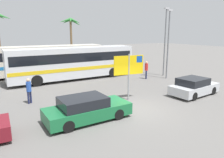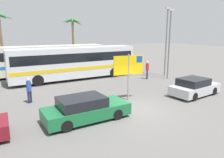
{
  "view_description": "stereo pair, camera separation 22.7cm",
  "coord_description": "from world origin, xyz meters",
  "px_view_note": "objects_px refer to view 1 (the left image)",
  "views": [
    {
      "loc": [
        -7.35,
        -9.65,
        4.63
      ],
      "look_at": [
        0.24,
        3.19,
        1.3
      ],
      "focal_mm": 33.68,
      "sensor_mm": 36.0,
      "label": 1
    },
    {
      "loc": [
        -7.15,
        -9.76,
        4.63
      ],
      "look_at": [
        0.24,
        3.19,
        1.3
      ],
      "focal_mm": 33.68,
      "sensor_mm": 36.0,
      "label": 2
    }
  ],
  "objects_px": {
    "car_silver": "(194,87)",
    "bus_rear_coach": "(47,59)",
    "car_green": "(87,109)",
    "bus_front_coach": "(74,61)",
    "pedestrian_near_sign": "(29,89)",
    "pedestrian_crossing_lot": "(146,68)",
    "ferry_sign": "(129,67)"
  },
  "relations": [
    {
      "from": "ferry_sign",
      "to": "pedestrian_crossing_lot",
      "type": "relative_size",
      "value": 1.79
    },
    {
      "from": "ferry_sign",
      "to": "pedestrian_crossing_lot",
      "type": "xyz_separation_m",
      "value": [
        5.38,
        4.63,
        -1.26
      ]
    },
    {
      "from": "pedestrian_crossing_lot",
      "to": "bus_rear_coach",
      "type": "bearing_deg",
      "value": 170.33
    },
    {
      "from": "pedestrian_crossing_lot",
      "to": "pedestrian_near_sign",
      "type": "xyz_separation_m",
      "value": [
        -11.53,
        -1.95,
        -0.06
      ]
    },
    {
      "from": "bus_front_coach",
      "to": "car_silver",
      "type": "xyz_separation_m",
      "value": [
        5.77,
        -9.82,
        -1.15
      ]
    },
    {
      "from": "bus_rear_coach",
      "to": "car_green",
      "type": "bearing_deg",
      "value": -95.65
    },
    {
      "from": "bus_rear_coach",
      "to": "car_green",
      "type": "relative_size",
      "value": 2.69
    },
    {
      "from": "car_green",
      "to": "car_silver",
      "type": "relative_size",
      "value": 1.11
    },
    {
      "from": "car_green",
      "to": "pedestrian_crossing_lot",
      "type": "relative_size",
      "value": 2.57
    },
    {
      "from": "pedestrian_crossing_lot",
      "to": "car_silver",
      "type": "bearing_deg",
      "value": -61.93
    },
    {
      "from": "ferry_sign",
      "to": "car_green",
      "type": "relative_size",
      "value": 0.69
    },
    {
      "from": "ferry_sign",
      "to": "car_silver",
      "type": "relative_size",
      "value": 0.77
    },
    {
      "from": "car_silver",
      "to": "pedestrian_near_sign",
      "type": "bearing_deg",
      "value": 153.49
    },
    {
      "from": "car_green",
      "to": "bus_front_coach",
      "type": "bearing_deg",
      "value": 71.97
    },
    {
      "from": "bus_front_coach",
      "to": "pedestrian_near_sign",
      "type": "height_order",
      "value": "bus_front_coach"
    },
    {
      "from": "ferry_sign",
      "to": "car_silver",
      "type": "height_order",
      "value": "ferry_sign"
    },
    {
      "from": "car_silver",
      "to": "pedestrian_near_sign",
      "type": "height_order",
      "value": "pedestrian_near_sign"
    },
    {
      "from": "car_silver",
      "to": "pedestrian_near_sign",
      "type": "xyz_separation_m",
      "value": [
        -10.98,
        4.24,
        0.36
      ]
    },
    {
      "from": "car_green",
      "to": "pedestrian_near_sign",
      "type": "xyz_separation_m",
      "value": [
        -2.15,
        4.44,
        0.36
      ]
    },
    {
      "from": "bus_front_coach",
      "to": "car_green",
      "type": "xyz_separation_m",
      "value": [
        -3.05,
        -10.02,
        -1.15
      ]
    },
    {
      "from": "ferry_sign",
      "to": "bus_front_coach",
      "type": "bearing_deg",
      "value": 104.49
    },
    {
      "from": "bus_front_coach",
      "to": "bus_rear_coach",
      "type": "relative_size",
      "value": 1.0
    },
    {
      "from": "pedestrian_crossing_lot",
      "to": "pedestrian_near_sign",
      "type": "bearing_deg",
      "value": -137.27
    },
    {
      "from": "bus_rear_coach",
      "to": "bus_front_coach",
      "type": "bearing_deg",
      "value": -65.98
    },
    {
      "from": "bus_rear_coach",
      "to": "pedestrian_near_sign",
      "type": "xyz_separation_m",
      "value": [
        -3.52,
        -9.37,
        -0.78
      ]
    },
    {
      "from": "bus_front_coach",
      "to": "ferry_sign",
      "type": "xyz_separation_m",
      "value": [
        0.94,
        -8.26,
        0.54
      ]
    },
    {
      "from": "pedestrian_crossing_lot",
      "to": "pedestrian_near_sign",
      "type": "distance_m",
      "value": 11.69
    },
    {
      "from": "bus_front_coach",
      "to": "car_green",
      "type": "distance_m",
      "value": 10.54
    },
    {
      "from": "car_silver",
      "to": "bus_front_coach",
      "type": "bearing_deg",
      "value": 115.07
    },
    {
      "from": "bus_rear_coach",
      "to": "pedestrian_crossing_lot",
      "type": "relative_size",
      "value": 6.92
    },
    {
      "from": "car_silver",
      "to": "bus_rear_coach",
      "type": "bearing_deg",
      "value": 113.35
    },
    {
      "from": "ferry_sign",
      "to": "bus_rear_coach",
      "type": "bearing_deg",
      "value": 110.31
    }
  ]
}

